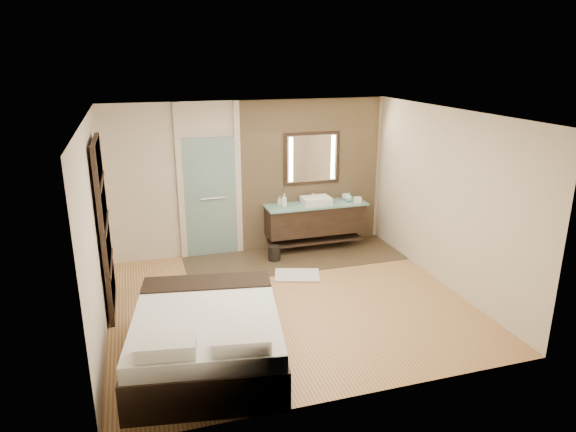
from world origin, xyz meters
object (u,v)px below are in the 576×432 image
object	(u,v)px
bed	(207,336)
vanity	(315,219)
waste_bin	(274,253)
mirror_unit	(312,158)

from	to	relation	value
bed	vanity	bearing A→B (deg)	60.83
bed	waste_bin	xyz separation A→B (m)	(1.57, 2.74, -0.20)
mirror_unit	waste_bin	distance (m)	1.84
vanity	bed	size ratio (longest dim) A/B	0.80
mirror_unit	waste_bin	size ratio (longest dim) A/B	3.94
mirror_unit	vanity	bearing A→B (deg)	-90.00
mirror_unit	bed	size ratio (longest dim) A/B	0.46
bed	waste_bin	world-z (taller)	bed
vanity	waste_bin	bearing A→B (deg)	-158.98
vanity	mirror_unit	distance (m)	1.10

